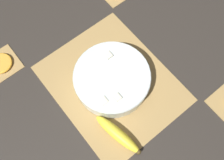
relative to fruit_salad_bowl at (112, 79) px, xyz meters
The scene contains 6 objects.
ground_plane 0.05m from the fruit_salad_bowl, 77.33° to the right, with size 6.00×6.00×0.00m, color #2D2823.
bamboo_mat_center 0.04m from the fruit_salad_bowl, 77.33° to the right, with size 0.47×0.39×0.01m.
coaster_mat_far_right 0.42m from the fruit_salad_bowl, 40.68° to the left, with size 0.12×0.12×0.01m.
fruit_salad_bowl is the anchor object (origin of this frame).
whole_banana 0.19m from the fruit_salad_bowl, 147.18° to the left, with size 0.18×0.07×0.04m.
orange_slice_whole 0.41m from the fruit_salad_bowl, 40.68° to the left, with size 0.08×0.08×0.01m.
Camera 1 is at (-0.27, 0.21, 0.87)m, focal length 42.00 mm.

